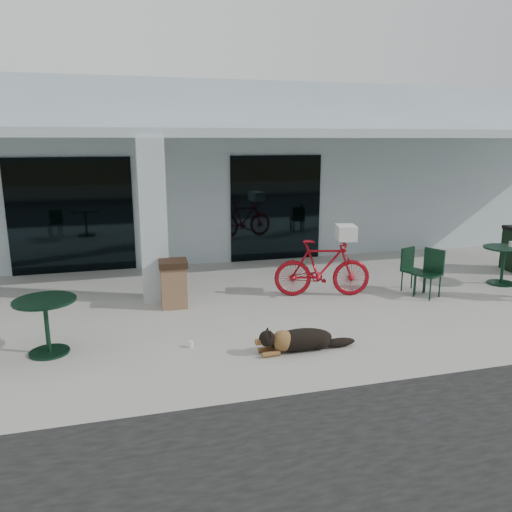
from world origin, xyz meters
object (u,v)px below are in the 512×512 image
object	(u,v)px
dog	(301,338)
cafe_chair_far_a	(414,270)
cafe_table_near	(47,327)
cafe_chair_far_b	(428,274)
bicycle	(322,268)
trash_receptacle	(174,284)
cafe_table_far	(503,266)

from	to	relation	value
dog	cafe_chair_far_a	distance (m)	3.97
cafe_table_near	cafe_chair_far_b	distance (m)	7.03
cafe_chair_far_b	bicycle	bearing A→B (deg)	-132.80
cafe_table_near	trash_receptacle	bearing A→B (deg)	39.39
dog	cafe_chair_far_a	size ratio (longest dim) A/B	1.27
cafe_table_near	trash_receptacle	xyz separation A→B (m)	(2.02, 1.66, 0.03)
cafe_chair_far_a	bicycle	bearing A→B (deg)	151.87
bicycle	trash_receptacle	bearing A→B (deg)	101.27
dog	cafe_chair_far_b	bearing A→B (deg)	24.87
cafe_table_near	cafe_chair_far_b	world-z (taller)	cafe_chair_far_b
cafe_chair_far_a	cafe_table_near	bearing A→B (deg)	169.18
dog	trash_receptacle	size ratio (longest dim) A/B	1.29
cafe_table_far	cafe_chair_far_b	bearing A→B (deg)	-169.60
bicycle	cafe_table_far	size ratio (longest dim) A/B	2.18
cafe_table_near	trash_receptacle	size ratio (longest dim) A/B	0.99
bicycle	dog	distance (m)	2.80
dog	cafe_chair_far_b	xyz separation A→B (m)	(3.34, 1.80, 0.29)
cafe_table_near	cafe_table_far	size ratio (longest dim) A/B	1.01
bicycle	dog	bearing A→B (deg)	164.57
cafe_chair_far_a	cafe_chair_far_b	xyz separation A→B (m)	(0.05, -0.40, 0.03)
dog	cafe_chair_far_a	world-z (taller)	cafe_chair_far_a
cafe_table_near	cafe_chair_far_b	xyz separation A→B (m)	(6.97, 0.92, 0.07)
dog	cafe_table_near	size ratio (longest dim) A/B	1.30
bicycle	cafe_chair_far_a	bearing A→B (deg)	-83.01
cafe_chair_far_a	trash_receptacle	world-z (taller)	cafe_chair_far_a
bicycle	dog	world-z (taller)	bicycle
cafe_chair_far_a	cafe_chair_far_b	world-z (taller)	cafe_chair_far_b
cafe_table_far	cafe_chair_far_a	xyz separation A→B (m)	(-2.18, 0.01, 0.04)
cafe_table_far	trash_receptacle	xyz separation A→B (m)	(-7.08, 0.35, 0.04)
dog	cafe_chair_far_a	xyz separation A→B (m)	(3.29, 2.20, 0.26)
cafe_table_far	bicycle	bearing A→B (deg)	176.78
cafe_table_near	cafe_chair_far_b	bearing A→B (deg)	7.53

